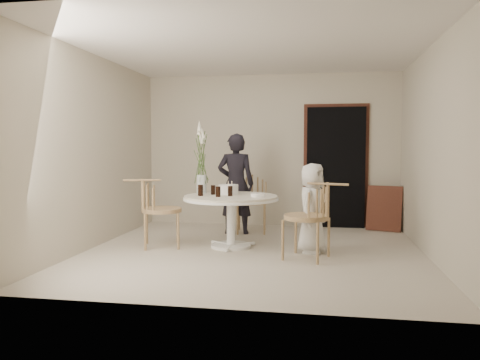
% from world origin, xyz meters
% --- Properties ---
extents(ground, '(4.50, 4.50, 0.00)m').
position_xyz_m(ground, '(0.00, 0.00, 0.00)').
color(ground, beige).
rests_on(ground, ground).
extents(room_shell, '(4.50, 4.50, 4.50)m').
position_xyz_m(room_shell, '(0.00, 0.00, 1.62)').
color(room_shell, white).
rests_on(room_shell, ground).
extents(doorway, '(1.00, 0.10, 2.10)m').
position_xyz_m(doorway, '(1.15, 2.19, 1.05)').
color(doorway, black).
rests_on(doorway, ground).
extents(door_trim, '(1.12, 0.03, 2.22)m').
position_xyz_m(door_trim, '(1.15, 2.23, 1.11)').
color(door_trim, brown).
rests_on(door_trim, ground).
extents(table, '(1.33, 1.33, 0.73)m').
position_xyz_m(table, '(-0.35, 0.25, 0.62)').
color(table, white).
rests_on(table, ground).
extents(picture_frame, '(0.60, 0.34, 0.76)m').
position_xyz_m(picture_frame, '(1.95, 1.95, 0.38)').
color(picture_frame, brown).
rests_on(picture_frame, ground).
extents(chair_far, '(0.56, 0.60, 0.94)m').
position_xyz_m(chair_far, '(-0.24, 1.56, 0.61)').
color(chair_far, tan).
rests_on(chair_far, ground).
extents(chair_right, '(0.68, 0.65, 0.98)m').
position_xyz_m(chair_right, '(0.84, -0.30, 0.63)').
color(chair_right, tan).
rests_on(chair_right, ground).
extents(chair_left, '(0.68, 0.65, 0.97)m').
position_xyz_m(chair_left, '(-1.45, 0.08, 0.63)').
color(chair_left, tan).
rests_on(chair_left, ground).
extents(girl, '(0.63, 0.44, 1.63)m').
position_xyz_m(girl, '(-0.47, 1.30, 0.81)').
color(girl, black).
rests_on(girl, ground).
extents(boy, '(0.54, 0.67, 1.19)m').
position_xyz_m(boy, '(0.77, 0.12, 0.60)').
color(boy, white).
rests_on(boy, ground).
extents(birthday_cake, '(0.29, 0.29, 0.19)m').
position_xyz_m(birthday_cake, '(-0.42, 0.43, 0.80)').
color(birthday_cake, white).
rests_on(birthday_cake, table).
extents(cola_tumbler_a, '(0.07, 0.07, 0.14)m').
position_xyz_m(cola_tumbler_a, '(-0.49, 0.05, 0.80)').
color(cola_tumbler_a, black).
rests_on(cola_tumbler_a, table).
extents(cola_tumbler_b, '(0.08, 0.08, 0.14)m').
position_xyz_m(cola_tumbler_b, '(-0.35, 0.17, 0.80)').
color(cola_tumbler_b, black).
rests_on(cola_tumbler_b, table).
extents(cola_tumbler_c, '(0.08, 0.08, 0.16)m').
position_xyz_m(cola_tumbler_c, '(-0.76, 0.14, 0.81)').
color(cola_tumbler_c, black).
rests_on(cola_tumbler_c, table).
extents(cola_tumbler_d, '(0.07, 0.07, 0.13)m').
position_xyz_m(cola_tumbler_d, '(-0.63, 0.35, 0.80)').
color(cola_tumbler_d, black).
rests_on(cola_tumbler_d, table).
extents(plate_stack, '(0.25, 0.25, 0.05)m').
position_xyz_m(plate_stack, '(0.04, 0.16, 0.75)').
color(plate_stack, white).
rests_on(plate_stack, table).
extents(flower_vase, '(0.15, 0.15, 1.07)m').
position_xyz_m(flower_vase, '(-0.84, 0.50, 1.21)').
color(flower_vase, silver).
rests_on(flower_vase, table).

